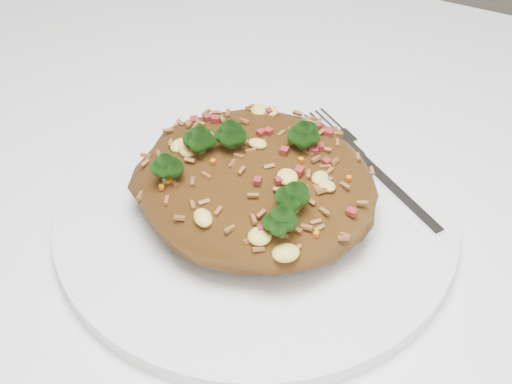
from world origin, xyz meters
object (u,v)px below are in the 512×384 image
Objects in this scene: plate at (256,214)px; fried_rice at (256,176)px; dining_table at (345,345)px; fork at (377,173)px.

fried_rice is at bearing -94.17° from plate.
fork is at bearing 100.01° from dining_table.
plate is 1.66× the size of fried_rice.
plate is 2.07× the size of fork.
dining_table is at bearing -9.32° from fried_rice.
plate is at bearing 85.83° from fried_rice.
plate reaches higher than dining_table.
fork is (0.07, 0.07, -0.03)m from fried_rice.
fried_rice is 0.10m from fork.
dining_table is 0.14m from fork.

